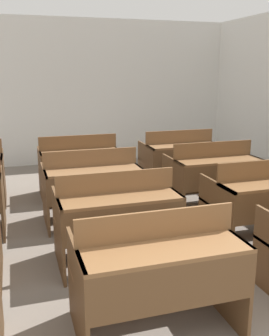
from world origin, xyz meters
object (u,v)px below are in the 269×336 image
object	(u,v)px
bench_second_right	(264,200)
bench_third_right	(212,174)
bench_front_center	(157,270)
bench_back_right	(179,157)
bench_second_center	(117,216)
bench_back_center	(79,165)
bench_third_center	(92,185)

from	to	relation	value
bench_second_right	bench_third_right	bearing A→B (deg)	90.61
bench_front_center	bench_back_right	distance (m)	3.77
bench_second_center	bench_back_right	world-z (taller)	same
bench_third_right	bench_back_center	distance (m)	1.98
bench_front_center	bench_third_right	size ratio (longest dim) A/B	1.00
bench_back_center	bench_second_center	bearing A→B (deg)	-90.07
bench_third_center	bench_third_right	size ratio (longest dim) A/B	1.00
bench_back_right	bench_second_right	bearing A→B (deg)	-89.55
bench_second_right	bench_back_center	world-z (taller)	same
bench_second_right	bench_back_center	distance (m)	2.80
bench_front_center	bench_back_right	world-z (taller)	same
bench_second_right	bench_third_center	xyz separation A→B (m)	(-1.70, 1.12, 0.00)
bench_front_center	bench_back_right	size ratio (longest dim) A/B	1.00
bench_back_center	bench_front_center	bearing A→B (deg)	-90.07
bench_front_center	bench_back_right	xyz separation A→B (m)	(1.65, 3.39, 0.00)
bench_back_center	bench_third_center	bearing A→B (deg)	-91.56
bench_front_center	bench_third_center	size ratio (longest dim) A/B	1.00
bench_second_right	bench_back_right	bearing A→B (deg)	90.45
bench_third_right	bench_back_center	bearing A→B (deg)	146.49
bench_second_center	bench_back_center	bearing A→B (deg)	89.93
bench_second_center	bench_back_center	size ratio (longest dim) A/B	1.00
bench_front_center	bench_back_center	distance (m)	3.37
bench_third_center	bench_third_right	xyz separation A→B (m)	(1.69, 0.03, 0.00)
bench_second_right	bench_third_right	distance (m)	1.15
bench_front_center	bench_third_right	world-z (taller)	same
bench_second_right	bench_back_right	distance (m)	2.26
bench_third_right	bench_back_center	xyz separation A→B (m)	(-1.65, 1.10, 0.00)
bench_third_right	bench_back_right	size ratio (longest dim) A/B	1.00
bench_third_center	bench_second_center	bearing A→B (deg)	-88.59
bench_third_center	bench_second_right	bearing A→B (deg)	-33.52
bench_second_center	bench_back_right	distance (m)	2.80
bench_back_right	bench_second_center	bearing A→B (deg)	-126.13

